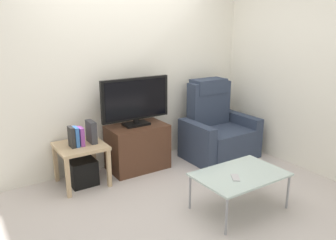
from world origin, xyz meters
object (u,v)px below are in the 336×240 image
book_middle (76,137)px  coffee_table (240,176)px  book_rightmost (81,136)px  recliner_armchair (217,131)px  tv_stand (138,147)px  television (136,101)px  side_table (81,151)px  book_leftmost (71,137)px  cell_phone (235,178)px  subwoofer_box (82,172)px  game_console (91,132)px

book_middle → coffee_table: 1.85m
book_rightmost → coffee_table: book_rightmost is taller
recliner_armchair → book_middle: bearing=169.2°
tv_stand → book_rightmost: book_rightmost is taller
coffee_table → tv_stand: bearing=104.8°
television → recliner_armchair: 1.30m
recliner_armchair → side_table: 1.93m
tv_stand → side_table: size_ratio=1.38×
book_leftmost → cell_phone: bearing=-51.9°
television → book_leftmost: television is taller
television → subwoofer_box: 1.08m
book_leftmost → game_console: bearing=7.0°
television → coffee_table: size_ratio=1.02×
subwoofer_box → recliner_armchair: bearing=-5.3°
book_middle → book_rightmost: book_middle is taller
recliner_armchair → game_console: (-1.78, 0.19, 0.25)m
tv_stand → side_table: tv_stand is taller
book_rightmost → coffee_table: (1.14, -1.40, -0.23)m
coffee_table → cell_phone: cell_phone is taller
subwoofer_box → book_rightmost: (0.01, -0.02, 0.45)m
tv_stand → book_rightmost: size_ratio=3.48×
subwoofer_box → coffee_table: (1.15, -1.42, 0.21)m
subwoofer_box → book_rightmost: bearing=-67.7°
recliner_armchair → coffee_table: bearing=-128.3°
book_rightmost → television: bearing=6.0°
tv_stand → book_rightmost: 0.82m
subwoofer_box → book_rightmost: size_ratio=1.41×
television → coffee_table: bearing=-75.4°
subwoofer_box → coffee_table: bearing=-51.0°
book_leftmost → recliner_armchair: bearing=-4.5°
recliner_armchair → book_leftmost: recliner_armchair is taller
tv_stand → coffee_table: tv_stand is taller
game_console → cell_phone: game_console is taller
game_console → coffee_table: 1.76m
cell_phone → coffee_table: bearing=59.6°
book_leftmost → tv_stand: bearing=4.0°
subwoofer_box → cell_phone: (1.03, -1.47, 0.24)m
side_table → book_leftmost: bearing=-168.7°
book_middle → cell_phone: book_middle is taller
game_console → coffee_table: bearing=-54.9°
recliner_armchair → side_table: (-1.92, 0.18, 0.04)m
television → coffee_table: (0.38, -1.47, -0.54)m
television → book_rightmost: size_ratio=4.27×
cell_phone → recliner_armchair: bearing=91.0°
book_rightmost → cell_phone: bearing=-54.7°
book_middle → book_rightmost: (0.06, 0.00, -0.01)m
game_console → side_table: bearing=-176.1°
tv_stand → book_leftmost: (-0.86, -0.06, 0.31)m
television → game_console: 0.68m
book_middle → cell_phone: (1.08, -1.45, -0.21)m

